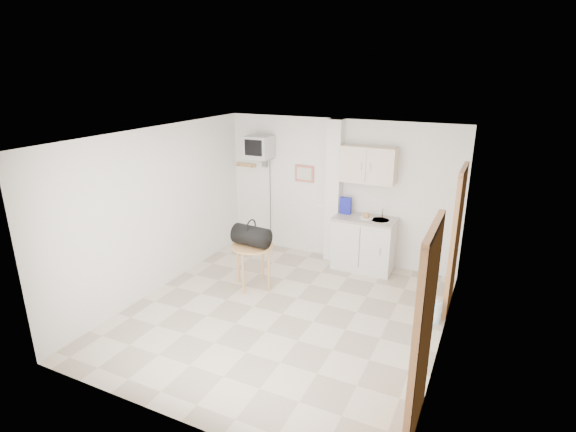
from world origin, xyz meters
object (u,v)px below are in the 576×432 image
at_px(crt_television, 259,148).
at_px(duffel_bag, 251,236).
at_px(water_bottle, 436,312).
at_px(round_table, 253,251).

distance_m(crt_television, duffel_bag, 1.93).
bearing_deg(duffel_bag, water_bottle, 8.18).
relative_size(crt_television, round_table, 3.09).
height_order(round_table, duffel_bag, duffel_bag).
xyz_separation_m(round_table, duffel_bag, (-0.01, -0.01, 0.25)).
bearing_deg(round_table, crt_television, 114.42).
bearing_deg(crt_television, duffel_bag, -66.10).
relative_size(duffel_bag, water_bottle, 1.73).
height_order(crt_television, round_table, crt_television).
height_order(crt_television, water_bottle, crt_television).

